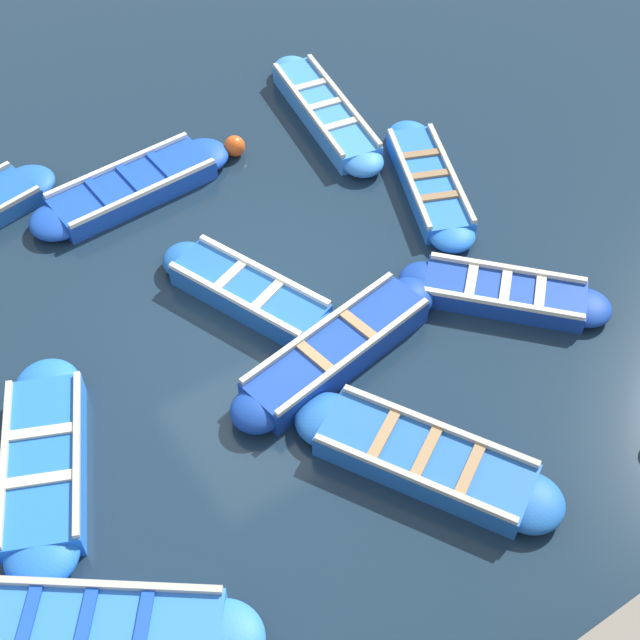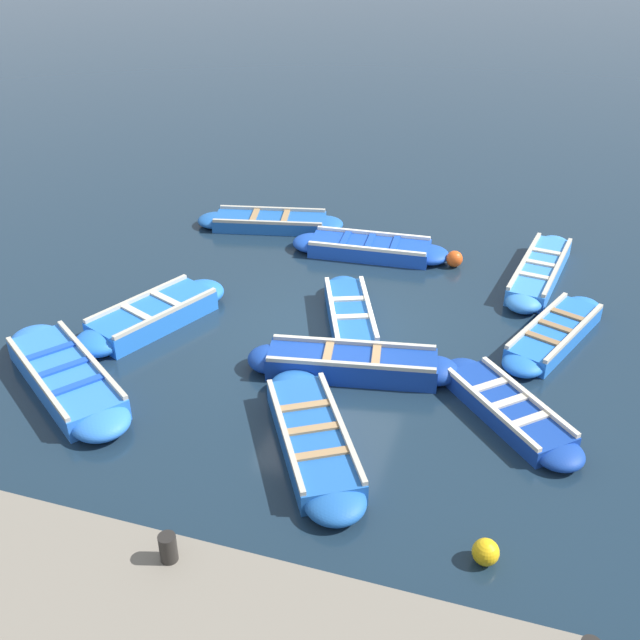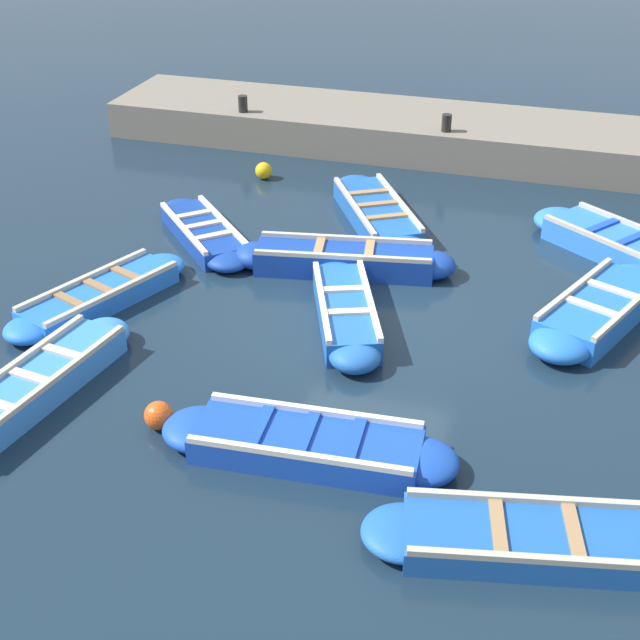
% 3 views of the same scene
% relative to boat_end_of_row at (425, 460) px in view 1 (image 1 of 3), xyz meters
% --- Properties ---
extents(ground_plane, '(120.00, 120.00, 0.00)m').
position_rel_boat_end_of_row_xyz_m(ground_plane, '(3.15, 0.67, -0.18)').
color(ground_plane, '#162838').
extents(boat_end_of_row, '(3.47, 2.52, 0.41)m').
position_rel_boat_end_of_row_xyz_m(boat_end_of_row, '(0.00, 0.00, 0.00)').
color(boat_end_of_row, '#1E59AD').
rests_on(boat_end_of_row, ground).
extents(boat_bow_out, '(1.32, 3.64, 0.47)m').
position_rel_boat_end_of_row_xyz_m(boat_bow_out, '(2.01, -0.04, 0.03)').
color(boat_bow_out, navy).
rests_on(boat_bow_out, ground).
extents(boat_near_quay, '(1.11, 3.58, 0.39)m').
position_rel_boat_end_of_row_xyz_m(boat_near_quay, '(6.65, 0.81, -0.01)').
color(boat_near_quay, '#1947B7').
rests_on(boat_near_quay, ground).
extents(boat_outer_right, '(2.97, 3.63, 0.44)m').
position_rel_boat_end_of_row_xyz_m(boat_outer_right, '(0.25, 4.36, 0.02)').
color(boat_outer_right, blue).
rests_on(boat_outer_right, ground).
extents(boat_outer_left, '(3.37, 2.10, 0.46)m').
position_rel_boat_end_of_row_xyz_m(boat_outer_left, '(2.49, 3.95, 0.02)').
color(boat_outer_left, blue).
rests_on(boat_outer_left, ground).
extents(boat_drifting, '(3.14, 1.81, 0.43)m').
position_rel_boat_end_of_row_xyz_m(boat_drifting, '(3.58, 0.42, 0.01)').
color(boat_drifting, '#1E59AD').
rests_on(boat_drifting, ground).
extents(boat_broadside, '(3.29, 1.87, 0.36)m').
position_rel_boat_end_of_row_xyz_m(boat_broadside, '(4.14, -3.27, -0.02)').
color(boat_broadside, blue).
rests_on(boat_broadside, ground).
extents(boat_tucked, '(3.74, 1.24, 0.41)m').
position_rel_boat_end_of_row_xyz_m(boat_tucked, '(6.60, -2.87, 0.00)').
color(boat_tucked, '#3884E0').
rests_on(boat_tucked, ground).
extents(boat_far_corner, '(2.72, 2.64, 0.35)m').
position_rel_boat_end_of_row_xyz_m(boat_far_corner, '(1.61, -2.67, -0.03)').
color(boat_far_corner, navy).
rests_on(boat_far_corner, ground).
extents(buoy_yellow_far, '(0.36, 0.36, 0.36)m').
position_rel_boat_end_of_row_xyz_m(buoy_yellow_far, '(6.65, -1.08, 0.00)').
color(buoy_yellow_far, '#E05119').
rests_on(buoy_yellow_far, ground).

